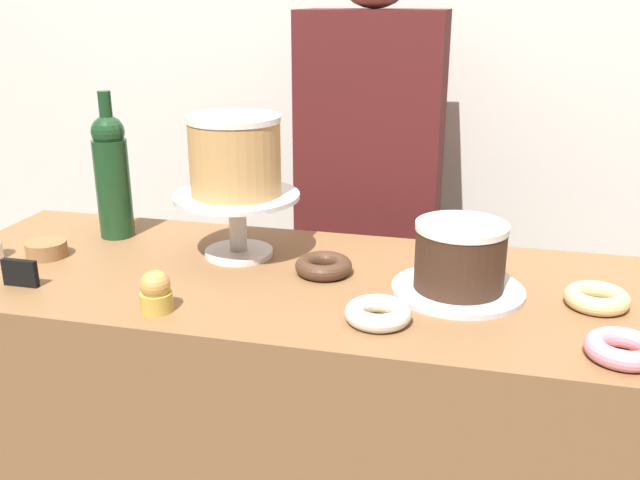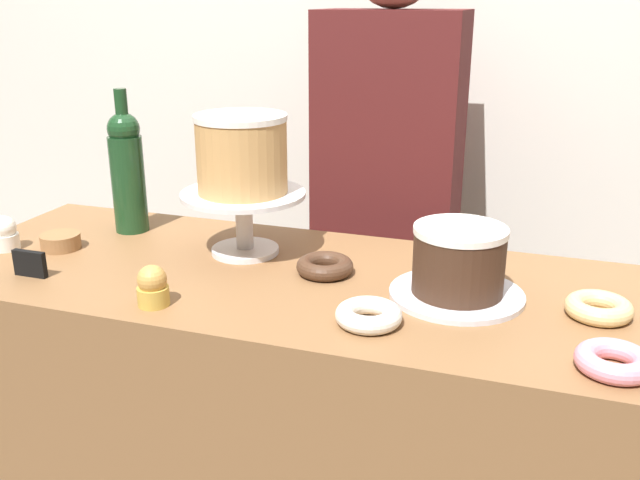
# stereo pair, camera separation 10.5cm
# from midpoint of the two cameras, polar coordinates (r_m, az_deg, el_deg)

# --- Properties ---
(back_wall) EXTENTS (6.00, 0.05, 2.60)m
(back_wall) POSITION_cam_midpoint_polar(r_m,az_deg,el_deg) (2.07, 4.34, 15.74)
(back_wall) COLOR silver
(back_wall) RESTS_ON ground_plane
(display_counter) EXTENTS (1.59, 0.56, 0.91)m
(display_counter) POSITION_cam_midpoint_polar(r_m,az_deg,el_deg) (1.57, -2.02, -18.85)
(display_counter) COLOR brown
(display_counter) RESTS_ON ground_plane
(cake_stand_pedestal) EXTENTS (0.26, 0.26, 0.13)m
(cake_stand_pedestal) POSITION_cam_midpoint_polar(r_m,az_deg,el_deg) (1.45, -8.87, 2.17)
(cake_stand_pedestal) COLOR silver
(cake_stand_pedestal) RESTS_ON display_counter
(white_layer_cake) EXTENTS (0.19, 0.19, 0.16)m
(white_layer_cake) POSITION_cam_midpoint_polar(r_m,az_deg,el_deg) (1.42, -9.12, 6.87)
(white_layer_cake) COLOR tan
(white_layer_cake) RESTS_ON cake_stand_pedestal
(silver_serving_platter) EXTENTS (0.24, 0.24, 0.01)m
(silver_serving_platter) POSITION_cam_midpoint_polar(r_m,az_deg,el_deg) (1.29, 8.94, -4.16)
(silver_serving_platter) COLOR silver
(silver_serving_platter) RESTS_ON display_counter
(chocolate_round_cake) EXTENTS (0.17, 0.17, 0.12)m
(chocolate_round_cake) POSITION_cam_midpoint_polar(r_m,az_deg,el_deg) (1.26, 9.10, -1.38)
(chocolate_round_cake) COLOR #3D2619
(chocolate_round_cake) RESTS_ON silver_serving_platter
(wine_bottle_green) EXTENTS (0.08, 0.08, 0.33)m
(wine_bottle_green) POSITION_cam_midpoint_polar(r_m,az_deg,el_deg) (1.62, -18.51, 5.16)
(wine_bottle_green) COLOR #193D1E
(wine_bottle_green) RESTS_ON display_counter
(cupcake_caramel) EXTENTS (0.06, 0.06, 0.07)m
(cupcake_caramel) POSITION_cam_midpoint_polar(r_m,az_deg,el_deg) (1.24, -15.72, -4.19)
(cupcake_caramel) COLOR gold
(cupcake_caramel) RESTS_ON display_counter
(donut_chocolate) EXTENTS (0.11, 0.11, 0.03)m
(donut_chocolate) POSITION_cam_midpoint_polar(r_m,az_deg,el_deg) (1.36, -2.05, -2.17)
(donut_chocolate) COLOR #472D1E
(donut_chocolate) RESTS_ON display_counter
(donut_pink) EXTENTS (0.11, 0.11, 0.03)m
(donut_pink) POSITION_cam_midpoint_polar(r_m,az_deg,el_deg) (1.12, 21.17, -8.38)
(donut_pink) COLOR pink
(donut_pink) RESTS_ON display_counter
(donut_sugar) EXTENTS (0.11, 0.11, 0.03)m
(donut_sugar) POSITION_cam_midpoint_polar(r_m,az_deg,el_deg) (1.16, 2.20, -6.06)
(donut_sugar) COLOR silver
(donut_sugar) RESTS_ON display_counter
(donut_glazed) EXTENTS (0.11, 0.11, 0.03)m
(donut_glazed) POSITION_cam_midpoint_polar(r_m,az_deg,el_deg) (1.29, 19.65, -4.55)
(donut_glazed) COLOR #E0C17F
(donut_glazed) RESTS_ON display_counter
(cookie_stack) EXTENTS (0.08, 0.08, 0.03)m
(cookie_stack) POSITION_cam_midpoint_polar(r_m,az_deg,el_deg) (1.58, -23.34, -0.71)
(cookie_stack) COLOR olive
(cookie_stack) RESTS_ON display_counter
(price_sign_chalkboard) EXTENTS (0.07, 0.01, 0.05)m
(price_sign_chalkboard) POSITION_cam_midpoint_polar(r_m,az_deg,el_deg) (1.43, -25.35, -2.49)
(price_sign_chalkboard) COLOR black
(price_sign_chalkboard) RESTS_ON display_counter
(barista_figure) EXTENTS (0.36, 0.22, 1.60)m
(barista_figure) POSITION_cam_midpoint_polar(r_m,az_deg,el_deg) (1.87, 2.58, 0.96)
(barista_figure) COLOR black
(barista_figure) RESTS_ON ground_plane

